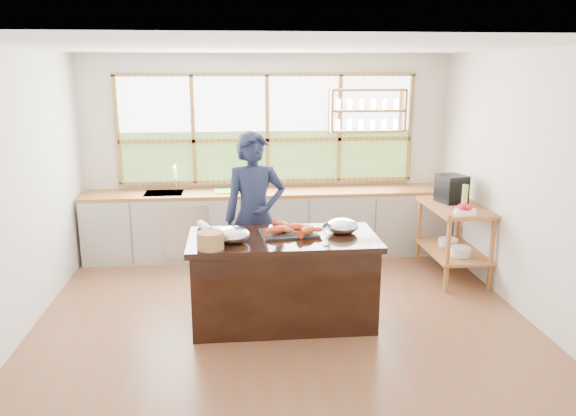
{
  "coord_description": "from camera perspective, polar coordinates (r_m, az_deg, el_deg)",
  "views": [
    {
      "loc": [
        -0.46,
        -5.45,
        2.5
      ],
      "look_at": [
        0.08,
        0.15,
        1.1
      ],
      "focal_mm": 35.0,
      "sensor_mm": 36.0,
      "label": 1
    }
  ],
  "objects": [
    {
      "name": "ground_plane",
      "position": [
        6.01,
        -0.65,
        -10.61
      ],
      "size": [
        5.0,
        5.0,
        0.0
      ],
      "primitive_type": "plane",
      "color": "brown"
    },
    {
      "name": "room_shell",
      "position": [
        6.02,
        -0.89,
        6.83
      ],
      "size": [
        5.02,
        4.52,
        2.71
      ],
      "color": "silver",
      "rests_on": "ground_plane"
    },
    {
      "name": "back_counter",
      "position": [
        7.68,
        -2.04,
        -1.49
      ],
      "size": [
        4.9,
        0.63,
        0.9
      ],
      "color": "beige",
      "rests_on": "ground_plane"
    },
    {
      "name": "right_shelf_unit",
      "position": [
        7.12,
        16.53,
        -2.05
      ],
      "size": [
        0.62,
        1.1,
        0.9
      ],
      "color": "#AC6D2C",
      "rests_on": "ground_plane"
    },
    {
      "name": "island",
      "position": [
        5.65,
        -0.49,
        -7.26
      ],
      "size": [
        1.85,
        0.9,
        0.9
      ],
      "color": "black",
      "rests_on": "ground_plane"
    },
    {
      "name": "cook",
      "position": [
        6.12,
        -3.4,
        -0.91
      ],
      "size": [
        0.73,
        0.53,
        1.86
      ],
      "primitive_type": "imported",
      "rotation": [
        0.0,
        0.0,
        0.13
      ],
      "color": "#181F3C",
      "rests_on": "ground_plane"
    },
    {
      "name": "potted_plant",
      "position": [
        7.59,
        -3.93,
        2.73
      ],
      "size": [
        0.14,
        0.1,
        0.25
      ],
      "primitive_type": "imported",
      "rotation": [
        0.0,
        0.0,
        0.11
      ],
      "color": "slate",
      "rests_on": "back_counter"
    },
    {
      "name": "cutting_board",
      "position": [
        7.56,
        -5.98,
        1.73
      ],
      "size": [
        0.42,
        0.32,
        0.01
      ],
      "primitive_type": "cube",
      "rotation": [
        0.0,
        0.0,
        0.06
      ],
      "color": "#64B043",
      "rests_on": "back_counter"
    },
    {
      "name": "espresso_machine",
      "position": [
        7.17,
        16.29,
        1.9
      ],
      "size": [
        0.37,
        0.38,
        0.34
      ],
      "primitive_type": "cube",
      "rotation": [
        0.0,
        0.0,
        0.25
      ],
      "color": "black",
      "rests_on": "right_shelf_unit"
    },
    {
      "name": "wine_bottle",
      "position": [
        6.94,
        17.52,
        1.16
      ],
      "size": [
        0.09,
        0.09,
        0.28
      ],
      "primitive_type": "cylinder",
      "rotation": [
        0.0,
        0.0,
        -0.29
      ],
      "color": "#C0C75B",
      "rests_on": "right_shelf_unit"
    },
    {
      "name": "fruit_bowl",
      "position": [
        6.67,
        17.56,
        -0.19
      ],
      "size": [
        0.26,
        0.26,
        0.11
      ],
      "color": "white",
      "rests_on": "right_shelf_unit"
    },
    {
      "name": "slate_board",
      "position": [
        5.59,
        0.09,
        -2.57
      ],
      "size": [
        0.59,
        0.46,
        0.02
      ],
      "primitive_type": "cube",
      "rotation": [
        0.0,
        0.0,
        0.12
      ],
      "color": "black",
      "rests_on": "island"
    },
    {
      "name": "lobster_pile",
      "position": [
        5.58,
        0.32,
        -2.09
      ],
      "size": [
        0.52,
        0.44,
        0.08
      ],
      "color": "orange",
      "rests_on": "slate_board"
    },
    {
      "name": "mixing_bowl_left",
      "position": [
        5.35,
        -5.65,
        -2.72
      ],
      "size": [
        0.33,
        0.33,
        0.16
      ],
      "primitive_type": "ellipsoid",
      "color": "silver",
      "rests_on": "island"
    },
    {
      "name": "mixing_bowl_right",
      "position": [
        5.65,
        5.53,
        -1.84
      ],
      "size": [
        0.32,
        0.32,
        0.15
      ],
      "primitive_type": "ellipsoid",
      "color": "silver",
      "rests_on": "island"
    },
    {
      "name": "wine_glass",
      "position": [
        5.21,
        3.93,
        -2.11
      ],
      "size": [
        0.08,
        0.08,
        0.22
      ],
      "color": "white",
      "rests_on": "island"
    },
    {
      "name": "wicker_basket",
      "position": [
        5.17,
        -7.9,
        -3.29
      ],
      "size": [
        0.25,
        0.25,
        0.16
      ],
      "primitive_type": "cylinder",
      "color": "#BD8149",
      "rests_on": "island"
    },
    {
      "name": "parchment_roll",
      "position": [
        5.75,
        -8.41,
        -1.93
      ],
      "size": [
        0.19,
        0.31,
        0.08
      ],
      "primitive_type": "cylinder",
      "rotation": [
        1.57,
        0.0,
        0.39
      ],
      "color": "white",
      "rests_on": "island"
    }
  ]
}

